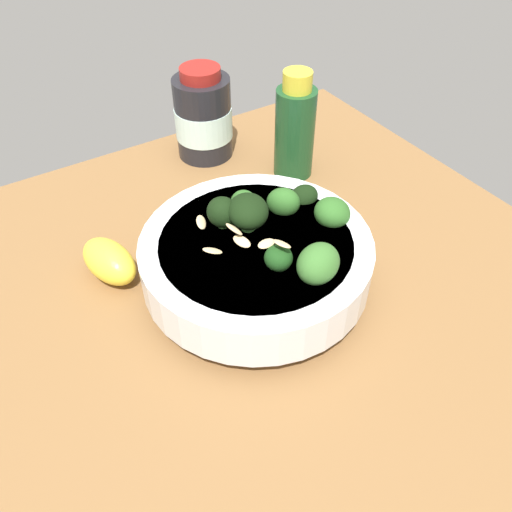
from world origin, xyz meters
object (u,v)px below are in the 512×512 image
at_px(lemon_wedge, 109,261).
at_px(bottle_tall, 203,117).
at_px(bowl_of_broccoli, 258,255).
at_px(bottle_short, 295,129).

xyz_separation_m(lemon_wedge, bottle_tall, (0.20, 0.16, 0.03)).
distance_m(bowl_of_broccoli, lemon_wedge, 0.15).
distance_m(bottle_tall, bottle_short, 0.13).
distance_m(bowl_of_broccoli, bottle_short, 0.21).
bearing_deg(bowl_of_broccoli, bottle_short, 45.05).
distance_m(bowl_of_broccoli, bottle_tall, 0.26).
bearing_deg(bottle_tall, bowl_of_broccoli, -106.38).
bearing_deg(bottle_tall, bottle_short, -53.86).
relative_size(bowl_of_broccoli, lemon_wedge, 3.14).
height_order(bottle_tall, bottle_short, bottle_short).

